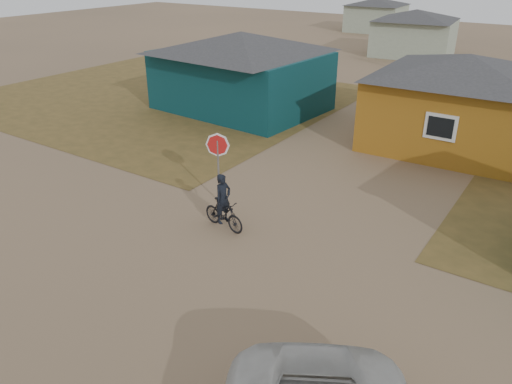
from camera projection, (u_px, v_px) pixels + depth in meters
ground at (205, 286)px, 12.46m from camera, size 120.00×120.00×0.00m
grass_nw at (161, 96)px, 29.26m from camera, size 20.00×18.00×0.00m
house_teal at (241, 70)px, 25.97m from camera, size 8.93×7.08×4.00m
house_yellow at (462, 100)px, 20.82m from camera, size 7.72×6.76×3.90m
house_pale_west at (414, 32)px, 40.14m from camera, size 7.04×6.15×3.60m
house_pale_north at (376, 14)px, 53.20m from camera, size 6.28×5.81×3.40m
stop_sign at (218, 152)px, 15.95m from camera, size 0.79×0.06×2.42m
cyclist at (223, 209)px, 14.85m from camera, size 1.61×0.66×1.76m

